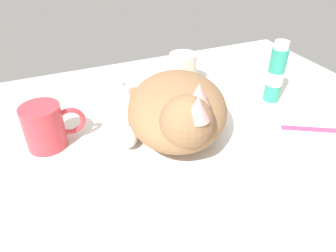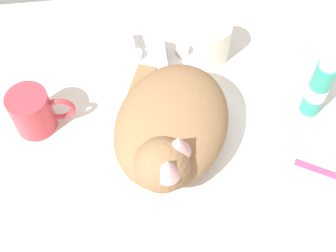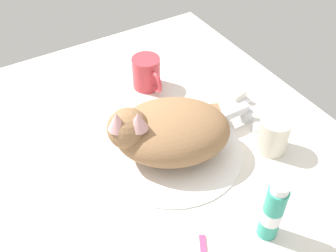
{
  "view_description": "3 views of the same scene",
  "coord_description": "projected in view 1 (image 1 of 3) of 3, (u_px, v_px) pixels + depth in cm",
  "views": [
    {
      "loc": [
        -23.0,
        -48.8,
        39.17
      ],
      "look_at": [
        -2.64,
        -1.46,
        3.93
      ],
      "focal_mm": 33.85,
      "sensor_mm": 36.0,
      "label": 1
    },
    {
      "loc": [
        -5.67,
        -42.46,
        74.2
      ],
      "look_at": [
        -0.56,
        0.85,
        4.75
      ],
      "focal_mm": 48.7,
      "sensor_mm": 36.0,
      "label": 2
    },
    {
      "loc": [
        53.88,
        -33.56,
        68.46
      ],
      "look_at": [
        -1.91,
        -0.04,
        6.7
      ],
      "focal_mm": 42.46,
      "sensor_mm": 36.0,
      "label": 3
    }
  ],
  "objects": [
    {
      "name": "ground_plane",
      "position": [
        177.0,
        141.0,
        0.67
      ],
      "size": [
        110.0,
        82.5,
        3.0
      ],
      "primitive_type": "cube",
      "color": "silver"
    },
    {
      "name": "sink_basin",
      "position": [
        177.0,
        133.0,
        0.66
      ],
      "size": [
        32.82,
        32.82,
        0.86
      ],
      "primitive_type": "cylinder",
      "color": "white",
      "rests_on": "ground_plane"
    },
    {
      "name": "faucet",
      "position": [
        144.0,
        85.0,
        0.81
      ],
      "size": [
        12.76,
        10.96,
        5.42
      ],
      "color": "silver",
      "rests_on": "ground_plane"
    },
    {
      "name": "cat",
      "position": [
        177.0,
        110.0,
        0.62
      ],
      "size": [
        28.57,
        32.07,
        14.95
      ],
      "color": "#936B47",
      "rests_on": "sink_basin"
    },
    {
      "name": "coffee_mug",
      "position": [
        46.0,
        126.0,
        0.61
      ],
      "size": [
        11.87,
        7.66,
        8.96
      ],
      "color": "#C63842",
      "rests_on": "ground_plane"
    },
    {
      "name": "rinse_cup",
      "position": [
        183.0,
        70.0,
        0.83
      ],
      "size": [
        7.09,
        7.09,
        8.79
      ],
      "color": "silver",
      "rests_on": "ground_plane"
    },
    {
      "name": "soap_dish",
      "position": [
        108.0,
        91.0,
        0.82
      ],
      "size": [
        9.0,
        6.4,
        1.2
      ],
      "primitive_type": "cube",
      "color": "white",
      "rests_on": "ground_plane"
    },
    {
      "name": "soap_bar",
      "position": [
        107.0,
        85.0,
        0.81
      ],
      "size": [
        7.36,
        5.1,
        2.35
      ],
      "primitive_type": "cube",
      "rotation": [
        0.0,
        0.0,
        0.15
      ],
      "color": "white",
      "rests_on": "soap_dish"
    },
    {
      "name": "toothpaste_bottle",
      "position": [
        276.0,
        74.0,
        0.75
      ],
      "size": [
        3.97,
        3.97,
        14.96
      ],
      "color": "teal",
      "rests_on": "ground_plane"
    },
    {
      "name": "toothbrush",
      "position": [
        319.0,
        128.0,
        0.68
      ],
      "size": [
        12.39,
        7.85,
        1.6
      ],
      "color": "#D83F72",
      "rests_on": "ground_plane"
    }
  ]
}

